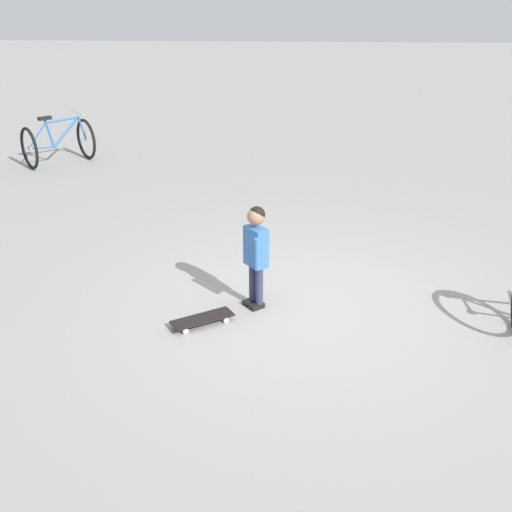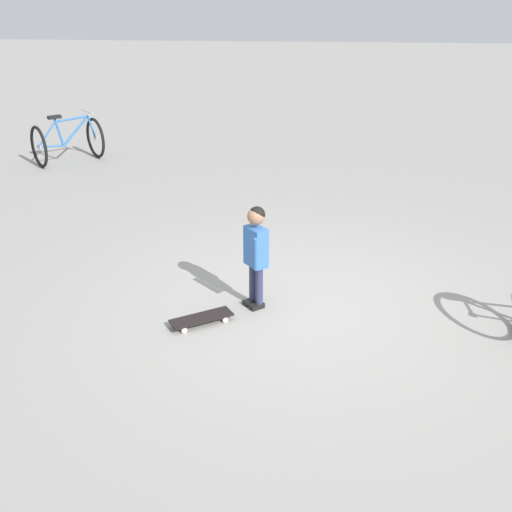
# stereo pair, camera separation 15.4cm
# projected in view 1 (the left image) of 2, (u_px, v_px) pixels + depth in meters

# --- Properties ---
(ground_plane) EXTENTS (50.00, 50.00, 0.00)m
(ground_plane) POSITION_uv_depth(u_px,v_px,m) (310.00, 306.00, 6.54)
(ground_plane) COLOR gray
(child_person) EXTENTS (0.40, 0.27, 1.06)m
(child_person) POSITION_uv_depth(u_px,v_px,m) (256.00, 246.00, 6.29)
(child_person) COLOR #2D3351
(child_person) RESTS_ON ground
(skateboard) EXTENTS (0.48, 0.62, 0.07)m
(skateboard) POSITION_uv_depth(u_px,v_px,m) (202.00, 319.00, 6.19)
(skateboard) COLOR black
(skateboard) RESTS_ON ground
(bicycle_mid) EXTENTS (1.24, 1.27, 0.85)m
(bicycle_mid) POSITION_uv_depth(u_px,v_px,m) (58.00, 142.00, 11.09)
(bicycle_mid) COLOR black
(bicycle_mid) RESTS_ON ground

